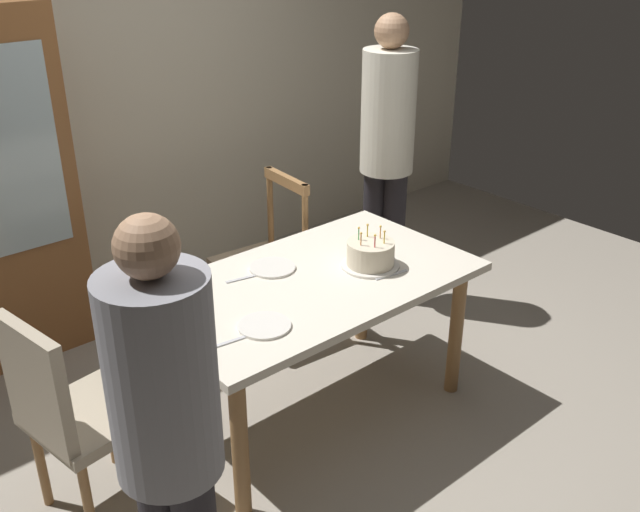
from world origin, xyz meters
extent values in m
plane|color=#9E9384|center=(0.00, 0.00, 0.00)|extent=(6.40, 6.40, 0.00)
cube|color=beige|center=(0.00, 1.85, 1.30)|extent=(6.40, 0.10, 2.60)
cube|color=silver|center=(0.00, 0.00, 0.73)|extent=(1.54, 0.88, 0.04)
cylinder|color=#9E7042|center=(-0.67, -0.34, 0.36)|extent=(0.07, 0.07, 0.71)
cylinder|color=#9E7042|center=(0.67, -0.34, 0.36)|extent=(0.07, 0.07, 0.71)
cylinder|color=#9E7042|center=(-0.67, 0.34, 0.36)|extent=(0.07, 0.07, 0.71)
cylinder|color=#9E7042|center=(0.67, 0.34, 0.36)|extent=(0.07, 0.07, 0.71)
cylinder|color=silver|center=(0.29, -0.08, 0.76)|extent=(0.28, 0.28, 0.01)
cylinder|color=beige|center=(0.29, -0.08, 0.82)|extent=(0.23, 0.23, 0.12)
cylinder|color=#F2994C|center=(0.36, -0.08, 0.91)|extent=(0.01, 0.01, 0.05)
sphere|color=#FFC64C|center=(0.36, -0.08, 0.94)|extent=(0.01, 0.01, 0.01)
cylinder|color=yellow|center=(0.32, -0.03, 0.91)|extent=(0.01, 0.01, 0.05)
sphere|color=#FFC64C|center=(0.32, -0.03, 0.94)|extent=(0.01, 0.01, 0.01)
cylinder|color=#66CC72|center=(0.27, -0.03, 0.91)|extent=(0.01, 0.01, 0.05)
sphere|color=#FFC64C|center=(0.27, -0.03, 0.94)|extent=(0.01, 0.01, 0.01)
cylinder|color=#F2994C|center=(0.23, -0.08, 0.91)|extent=(0.01, 0.01, 0.05)
sphere|color=#FFC64C|center=(0.23, -0.08, 0.94)|extent=(0.01, 0.01, 0.01)
cylinder|color=#E54C4C|center=(0.26, -0.14, 0.91)|extent=(0.01, 0.01, 0.05)
sphere|color=#FFC64C|center=(0.26, -0.14, 0.94)|extent=(0.01, 0.01, 0.01)
cylinder|color=yellow|center=(0.33, -0.14, 0.91)|extent=(0.01, 0.01, 0.05)
sphere|color=#FFC64C|center=(0.33, -0.14, 0.94)|extent=(0.01, 0.01, 0.01)
cylinder|color=white|center=(-0.42, -0.20, 0.76)|extent=(0.22, 0.22, 0.01)
cylinder|color=white|center=(-0.08, 0.20, 0.76)|extent=(0.22, 0.22, 0.01)
cube|color=silver|center=(-0.58, -0.21, 0.75)|extent=(0.18, 0.04, 0.01)
cube|color=silver|center=(-0.24, 0.20, 0.75)|extent=(0.18, 0.05, 0.01)
cube|color=silver|center=(0.30, -0.22, 0.75)|extent=(0.18, 0.05, 0.01)
cube|color=tan|center=(0.25, 0.76, 0.45)|extent=(0.48, 0.48, 0.05)
cylinder|color=#9E7042|center=(0.09, 0.95, 0.21)|extent=(0.04, 0.04, 0.42)
cylinder|color=#9E7042|center=(0.06, 0.61, 0.21)|extent=(0.04, 0.04, 0.42)
cylinder|color=#9E7042|center=(0.43, 0.92, 0.21)|extent=(0.04, 0.04, 0.42)
cylinder|color=#9E7042|center=(0.40, 0.58, 0.21)|extent=(0.04, 0.04, 0.42)
cylinder|color=#9E7042|center=(0.46, 0.92, 0.70)|extent=(0.04, 0.04, 0.50)
cylinder|color=#9E7042|center=(0.43, 0.57, 0.70)|extent=(0.04, 0.04, 0.50)
cube|color=#9E7042|center=(0.45, 0.75, 0.92)|extent=(0.07, 0.40, 0.06)
cube|color=tan|center=(-1.07, 0.11, 0.45)|extent=(0.50, 0.50, 0.05)
cylinder|color=#9E7042|center=(-0.87, -0.03, 0.21)|extent=(0.04, 0.04, 0.42)
cylinder|color=#9E7042|center=(-0.93, 0.31, 0.21)|extent=(0.04, 0.04, 0.42)
cylinder|color=#9E7042|center=(-1.21, -0.08, 0.21)|extent=(0.04, 0.04, 0.42)
cylinder|color=#9E7042|center=(-1.26, 0.25, 0.21)|extent=(0.04, 0.04, 0.42)
cube|color=tan|center=(-1.27, 0.08, 0.70)|extent=(0.11, 0.40, 0.50)
cylinder|color=gray|center=(-1.14, -0.69, 1.09)|extent=(0.32, 0.32, 0.64)
sphere|color=tan|center=(-1.14, -0.69, 1.50)|extent=(0.18, 0.18, 0.18)
cylinder|color=#262328|center=(1.09, 0.68, 0.43)|extent=(0.14, 0.14, 0.86)
cylinder|color=#262328|center=(1.15, 0.57, 0.43)|extent=(0.14, 0.14, 0.86)
cylinder|color=silver|center=(1.12, 0.62, 1.22)|extent=(0.32, 0.32, 0.72)
sphere|color=tan|center=(1.12, 0.62, 1.68)|extent=(0.20, 0.20, 0.20)
camera|label=1|loc=(-1.90, -2.26, 2.29)|focal=40.52mm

